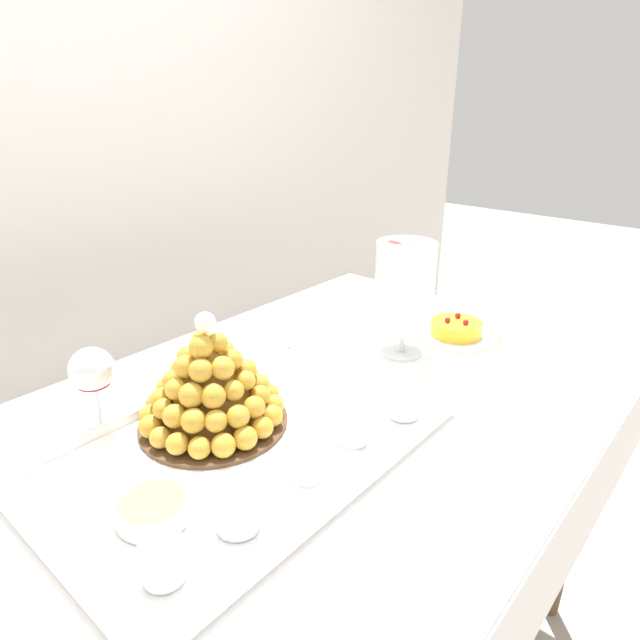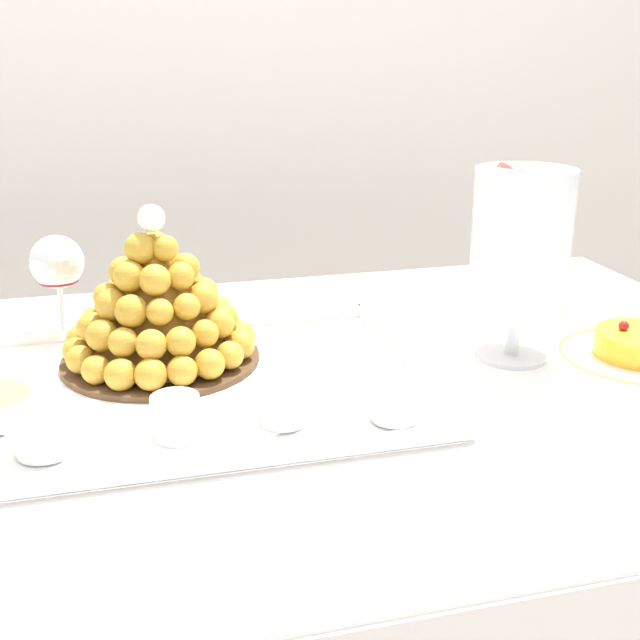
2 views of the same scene
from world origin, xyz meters
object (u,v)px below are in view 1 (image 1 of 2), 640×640
Objects in this scene: macaron_goblet at (406,286)px; dessert_cup_mid_right at (352,429)px; dessert_cup_centre at (306,465)px; fruit_tart_plate at (456,331)px; dessert_cup_right at (404,404)px; croquembouche at (211,385)px; dessert_cup_left at (163,561)px; serving_tray at (246,447)px; wine_glass at (92,372)px; creme_brulee_ramekin at (154,508)px; dessert_cup_mid_left at (238,512)px.

dessert_cup_mid_right is at bearing -159.95° from macaron_goblet.
fruit_tart_plate is (0.63, 0.08, -0.02)m from dessert_cup_centre.
macaron_goblet is (0.22, 0.15, 0.13)m from dessert_cup_right.
fruit_tart_plate is at bearing -12.21° from croquembouche.
fruit_tart_plate is (0.16, -0.05, -0.15)m from macaron_goblet.
dessert_cup_left is 0.26× the size of fruit_tart_plate.
fruit_tart_plate reaches higher than serving_tray.
fruit_tart_plate is at bearing -20.94° from wine_glass.
dessert_cup_left is 0.55× the size of creme_brulee_ramekin.
macaron_goblet is 1.76× the size of wine_glass.
croquembouche reaches higher than fruit_tart_plate.
dessert_cup_left is at bearing 177.27° from dessert_cup_right.
macaron_goblet is (0.35, 0.13, 0.13)m from dessert_cup_mid_right.
dessert_cup_left is (-0.24, -0.12, 0.03)m from serving_tray.
dessert_cup_mid_left is at bearing -179.33° from dessert_cup_mid_right.
dessert_cup_centre reaches higher than serving_tray.
fruit_tart_plate is at bearing 14.64° from dessert_cup_right.
wine_glass reaches higher than dessert_cup_centre.
croquembouche reaches higher than wine_glass.
dessert_cup_mid_right is 0.45m from wine_glass.
macaron_goblet is at bearing 33.68° from dessert_cup_right.
dessert_cup_mid_left is 1.12× the size of dessert_cup_right.
serving_tray is 0.19m from creme_brulee_ramekin.
dessert_cup_right is 0.20× the size of macaron_goblet.
creme_brulee_ramekin is at bearing 162.95° from dessert_cup_mid_right.
serving_tray is at bearing -94.38° from croquembouche.
dessert_cup_centre is at bearing -172.50° from fruit_tart_plate.
macaron_goblet is 1.21× the size of fruit_tart_plate.
croquembouche reaches higher than creme_brulee_ramekin.
dessert_cup_mid_left is 0.12m from creme_brulee_ramekin.
dessert_cup_mid_right is 1.01× the size of dessert_cup_right.
macaron_goblet is (0.71, 0.13, 0.13)m from dessert_cup_left.
dessert_cup_right is at bearing -165.36° from fruit_tart_plate.
macaron_goblet reaches higher than dessert_cup_mid_right.
dessert_cup_right is 0.30m from macaron_goblet.
dessert_cup_mid_right is at bearing -17.05° from creme_brulee_ramekin.
dessert_cup_right is at bearing -2.73° from dessert_cup_left.
dessert_cup_centre is (0.13, -0.00, -0.00)m from dessert_cup_mid_left.
dessert_cup_left is 0.21× the size of macaron_goblet.
dessert_cup_mid_left is (-0.13, -0.22, -0.05)m from croquembouche.
dessert_cup_mid_left is 0.27× the size of fruit_tart_plate.
macaron_goblet is at bearing -22.19° from wine_glass.
serving_tray is 0.64m from fruit_tart_plate.
dessert_cup_right is 0.24× the size of fruit_tart_plate.
dessert_cup_right is 0.52× the size of creme_brulee_ramekin.
dessert_cup_mid_right is at bearing 0.67° from dessert_cup_mid_left.
dessert_cup_left is 0.25m from dessert_cup_centre.
wine_glass is at bearing 159.06° from fruit_tart_plate.
wine_glass reaches higher than dessert_cup_mid_left.
croquembouche is at bearing 118.57° from dessert_cup_mid_right.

